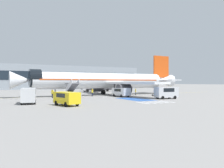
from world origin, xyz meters
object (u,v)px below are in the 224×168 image
(ground_crew_1, at_px, (136,91))
(terminal_building, at_px, (49,77))
(ground_crew_2, at_px, (92,92))
(traffic_cone_0, at_px, (59,98))
(service_van_0, at_px, (121,91))
(service_van_3, at_px, (29,94))
(boarding_stairs_forward, at_px, (72,93))
(fuel_tanker, at_px, (96,87))
(baggage_cart, at_px, (158,95))
(service_van_1, at_px, (166,92))
(airliner, at_px, (105,81))
(ground_crew_0, at_px, (52,93))
(service_van_2, at_px, (67,97))

(ground_crew_1, distance_m, terminal_building, 63.18)
(ground_crew_2, relative_size, traffic_cone_0, 2.61)
(service_van_0, bearing_deg, ground_crew_1, 25.75)
(service_van_3, relative_size, traffic_cone_0, 7.48)
(boarding_stairs_forward, bearing_deg, terminal_building, 81.84)
(fuel_tanker, bearing_deg, baggage_cart, -177.37)
(service_van_3, xyz_separation_m, ground_crew_1, (26.02, 10.88, -0.42))
(service_van_1, distance_m, baggage_cart, 8.77)
(fuel_tanker, relative_size, ground_crew_1, 6.57)
(airliner, height_order, fuel_tanker, airliner)
(traffic_cone_0, bearing_deg, ground_crew_2, 38.66)
(fuel_tanker, height_order, ground_crew_0, fuel_tanker)
(fuel_tanker, xyz_separation_m, ground_crew_2, (-10.97, -23.51, -0.60))
(ground_crew_0, distance_m, ground_crew_2, 9.15)
(fuel_tanker, xyz_separation_m, service_van_1, (-1.15, -36.91, -0.26))
(terminal_building, bearing_deg, fuel_tanker, -77.40)
(ground_crew_0, distance_m, ground_crew_1, 20.36)
(service_van_3, bearing_deg, baggage_cart, -160.38)
(ground_crew_1, height_order, traffic_cone_0, ground_crew_1)
(ground_crew_1, height_order, ground_crew_2, ground_crew_2)
(ground_crew_0, xyz_separation_m, traffic_cone_0, (-0.15, -6.42, -0.68))
(service_van_3, height_order, baggage_cart, service_van_3)
(service_van_1, xyz_separation_m, ground_crew_2, (-9.82, 13.41, -0.34))
(service_van_1, height_order, baggage_cart, service_van_1)
(airliner, relative_size, ground_crew_2, 24.68)
(boarding_stairs_forward, distance_m, fuel_tanker, 29.86)
(ground_crew_0, height_order, terminal_building, terminal_building)
(airliner, xyz_separation_m, ground_crew_1, (6.63, -3.64, -2.61))
(service_van_1, height_order, traffic_cone_0, service_van_1)
(boarding_stairs_forward, xyz_separation_m, service_van_2, (-5.40, -15.19, 0.15))
(ground_crew_0, relative_size, traffic_cone_0, 2.61)
(service_van_3, bearing_deg, boarding_stairs_forward, -126.10)
(airliner, distance_m, service_van_0, 7.80)
(ground_crew_2, bearing_deg, fuel_tanker, -152.29)
(fuel_tanker, bearing_deg, terminal_building, 9.34)
(traffic_cone_0, bearing_deg, ground_crew_0, 88.65)
(service_van_1, bearing_deg, baggage_cart, 161.07)
(ground_crew_1, bearing_deg, service_van_1, -146.34)
(ground_crew_2, bearing_deg, service_van_3, 0.59)
(ground_crew_0, xyz_separation_m, ground_crew_2, (9.09, 0.97, -0.00))
(boarding_stairs_forward, xyz_separation_m, service_van_1, (14.92, -11.76, 0.38))
(terminal_building, bearing_deg, service_van_1, -84.38)
(fuel_tanker, distance_m, ground_crew_0, 31.66)
(ground_crew_2, bearing_deg, airliner, 176.01)
(service_van_0, distance_m, ground_crew_1, 7.31)
(ground_crew_0, bearing_deg, airliner, 61.43)
(service_van_1, height_order, ground_crew_1, service_van_1)
(service_van_3, distance_m, traffic_cone_0, 6.93)
(service_van_0, xyz_separation_m, ground_crew_2, (-5.01, 4.38, -0.16))
(ground_crew_1, bearing_deg, service_van_0, 161.24)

